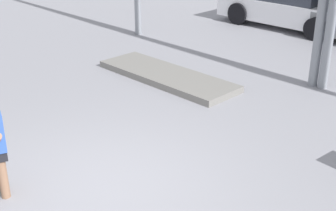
% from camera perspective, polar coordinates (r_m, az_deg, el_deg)
% --- Properties ---
extents(ground_plane, '(36.00, 36.00, 0.00)m').
position_cam_1_polar(ground_plane, '(6.73, -8.24, -10.03)').
color(ground_plane, gray).
extents(manual_pad, '(3.51, 1.21, 0.15)m').
position_cam_1_polar(manual_pad, '(10.61, -0.16, 3.63)').
color(manual_pad, slate).
rests_on(manual_pad, ground_plane).
extents(parked_car_white, '(4.63, 2.00, 1.45)m').
position_cam_1_polar(parked_car_white, '(15.56, 14.58, 11.77)').
color(parked_car_white, white).
rests_on(parked_car_white, ground_plane).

